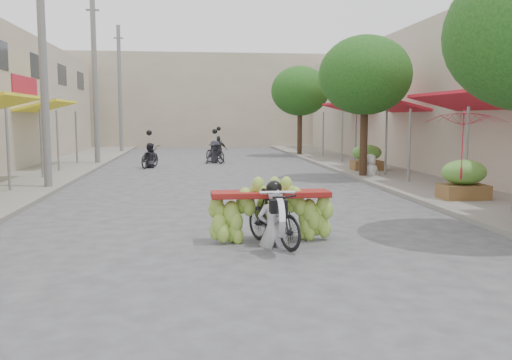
# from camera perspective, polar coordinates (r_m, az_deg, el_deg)

# --- Properties ---
(ground) EXTENTS (120.00, 120.00, 0.00)m
(ground) POSITION_cam_1_polar(r_m,az_deg,el_deg) (5.98, 2.79, -15.72)
(ground) COLOR #56565B
(ground) RESTS_ON ground
(sidewalk_left) EXTENTS (4.00, 60.00, 0.12)m
(sidewalk_left) POSITION_cam_1_polar(r_m,az_deg,el_deg) (21.45, -23.18, 0.17)
(sidewalk_left) COLOR gray
(sidewalk_left) RESTS_ON ground
(sidewalk_right) EXTENTS (4.00, 60.00, 0.12)m
(sidewalk_right) POSITION_cam_1_polar(r_m,az_deg,el_deg) (22.04, 14.34, 0.66)
(sidewalk_right) COLOR gray
(sidewalk_right) RESTS_ON ground
(far_building) EXTENTS (20.00, 6.00, 7.00)m
(far_building) POSITION_cam_1_polar(r_m,az_deg,el_deg) (43.48, -5.61, 8.21)
(far_building) COLOR #B4A68F
(far_building) RESTS_ON ground
(utility_pole_mid) EXTENTS (0.60, 0.24, 8.00)m
(utility_pole_mid) POSITION_cam_1_polar(r_m,az_deg,el_deg) (18.10, -21.52, 11.74)
(utility_pole_mid) COLOR slate
(utility_pole_mid) RESTS_ON ground
(utility_pole_far) EXTENTS (0.60, 0.24, 8.00)m
(utility_pole_far) POSITION_cam_1_polar(r_m,az_deg,el_deg) (26.88, -16.60, 10.10)
(utility_pole_far) COLOR slate
(utility_pole_far) RESTS_ON ground
(utility_pole_back) EXTENTS (0.60, 0.24, 8.00)m
(utility_pole_back) POSITION_cam_1_polar(r_m,az_deg,el_deg) (35.77, -14.14, 9.24)
(utility_pole_back) COLOR slate
(utility_pole_back) RESTS_ON ground
(street_tree_mid) EXTENTS (3.40, 3.40, 5.25)m
(street_tree_mid) POSITION_cam_1_polar(r_m,az_deg,el_deg) (20.51, 11.42, 10.73)
(street_tree_mid) COLOR #3A2719
(street_tree_mid) RESTS_ON ground
(street_tree_far) EXTENTS (3.40, 3.40, 5.25)m
(street_tree_far) POSITION_cam_1_polar(r_m,az_deg,el_deg) (32.12, 4.66, 9.30)
(street_tree_far) COLOR #3A2719
(street_tree_far) RESTS_ON ground
(produce_crate_mid) EXTENTS (1.20, 0.88, 1.16)m
(produce_crate_mid) POSITION_cam_1_polar(r_m,az_deg,el_deg) (15.30, 21.03, 0.34)
(produce_crate_mid) COLOR brown
(produce_crate_mid) RESTS_ON ground
(produce_crate_far) EXTENTS (1.20, 0.88, 1.16)m
(produce_crate_far) POSITION_cam_1_polar(r_m,az_deg,el_deg) (22.66, 11.59, 2.55)
(produce_crate_far) COLOR brown
(produce_crate_far) RESTS_ON ground
(banana_motorbike) EXTENTS (2.20, 1.85, 1.95)m
(banana_motorbike) POSITION_cam_1_polar(r_m,az_deg,el_deg) (9.70, 1.71, -2.90)
(banana_motorbike) COLOR black
(banana_motorbike) RESTS_ON ground
(market_umbrella) EXTENTS (2.54, 2.54, 1.76)m
(market_umbrella) POSITION_cam_1_polar(r_m,az_deg,el_deg) (14.42, 21.21, 7.02)
(market_umbrella) COLOR #B41830
(market_umbrella) RESTS_ON ground
(pedestrian) EXTENTS (0.82, 0.55, 1.56)m
(pedestrian) POSITION_cam_1_polar(r_m,az_deg,el_deg) (20.80, 11.98, 2.70)
(pedestrian) COLOR white
(pedestrian) RESTS_ON ground
(bg_motorbike_a) EXTENTS (1.15, 1.88, 1.95)m
(bg_motorbike_a) POSITION_cam_1_polar(r_m,az_deg,el_deg) (24.87, -11.15, 2.94)
(bg_motorbike_a) COLOR black
(bg_motorbike_a) RESTS_ON ground
(bg_motorbike_b) EXTENTS (1.27, 1.75, 1.95)m
(bg_motorbike_b) POSITION_cam_1_polar(r_m,az_deg,el_deg) (26.89, -4.35, 3.55)
(bg_motorbike_b) COLOR black
(bg_motorbike_b) RESTS_ON ground
(bg_motorbike_c) EXTENTS (1.00, 1.49, 1.95)m
(bg_motorbike_c) POSITION_cam_1_polar(r_m,az_deg,el_deg) (33.23, -3.94, 4.12)
(bg_motorbike_c) COLOR black
(bg_motorbike_c) RESTS_ON ground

